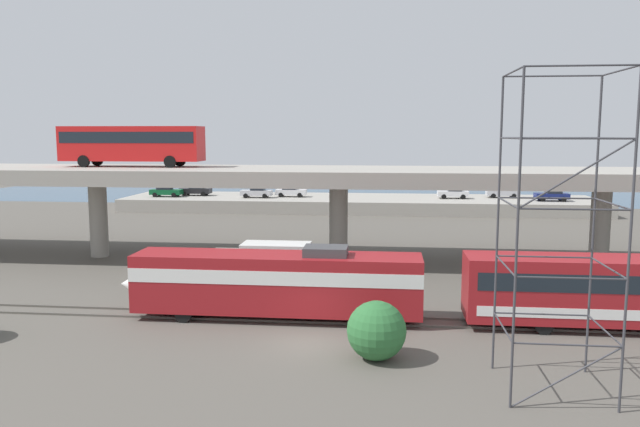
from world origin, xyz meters
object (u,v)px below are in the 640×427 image
service_truck_west (264,263)px  parked_car_2 (166,191)px  train_locomotive (263,280)px  parked_car_1 (453,193)px  parked_car_0 (552,195)px  parked_car_6 (196,190)px  scaffolding_tower (559,224)px  parked_car_4 (257,192)px  parked_car_3 (503,192)px  transit_bus_on_overpass (132,142)px  parked_car_5 (291,191)px

service_truck_west → parked_car_2: 47.54m
train_locomotive → parked_car_1: train_locomotive is taller
parked_car_0 → parked_car_6: 48.35m
parked_car_1 → parked_car_6: same height
scaffolding_tower → parked_car_0: (14.68, 57.50, -4.36)m
train_locomotive → parked_car_1: size_ratio=4.20×
train_locomotive → parked_car_4: 50.30m
parked_car_2 → parked_car_4: 12.81m
parked_car_2 → parked_car_0: bearing=-0.0°
parked_car_2 → service_truck_west: bearing=-62.2°
service_truck_west → parked_car_3: (24.15, 45.78, 0.84)m
service_truck_west → parked_car_0: bearing=-125.3°
transit_bus_on_overpass → parked_car_6: (-5.45, 34.30, -7.19)m
service_truck_west → parked_car_5: 44.04m
parked_car_1 → parked_car_4: same height
scaffolding_tower → service_truck_west: bearing=134.1°
parked_car_0 → parked_car_1: size_ratio=1.03×
transit_bus_on_overpass → parked_car_4: bearing=83.3°
train_locomotive → transit_bus_on_overpass: transit_bus_on_overpass is taller
parked_car_0 → parked_car_6: bearing=-2.6°
scaffolding_tower → parked_car_1: size_ratio=3.12×
train_locomotive → parked_car_2: size_ratio=3.97×
parked_car_0 → scaffolding_tower: bearing=75.7°
parked_car_0 → parked_car_1: bearing=-8.6°
train_locomotive → service_truck_west: (-1.38, 7.03, -0.55)m
parked_car_4 → scaffolding_tower: bearing=113.0°
parked_car_1 → parked_car_2: (-39.46, -1.87, 0.00)m
parked_car_4 → transit_bus_on_overpass: bearing=83.3°
parked_car_5 → parked_car_3: bearing=4.0°
parked_car_0 → parked_car_3: 6.70m
parked_car_0 → parked_car_6: same height
scaffolding_tower → parked_car_2: scaffolding_tower is taller
scaffolding_tower → parked_car_3: bearing=81.5°
parked_car_5 → parked_car_6: (-13.69, 0.40, 0.00)m
parked_car_2 → parked_car_6: size_ratio=0.99×
train_locomotive → parked_car_4: (-10.77, 49.13, 0.28)m
parked_car_0 → parked_car_3: bearing=-34.2°
parked_car_5 → parked_car_6: size_ratio=0.96×
parked_car_4 → parked_car_6: bearing=-12.6°
transit_bus_on_overpass → parked_car_5: bearing=76.3°
parked_car_2 → transit_bus_on_overpass: bearing=-74.3°
service_truck_west → scaffolding_tower: 22.19m
parked_car_0 → parked_car_3: same height
parked_car_1 → parked_car_5: bearing=0.4°
parked_car_6 → transit_bus_on_overpass: bearing=99.0°
parked_car_3 → parked_car_4: bearing=6.3°
transit_bus_on_overpass → parked_car_1: 46.21m
parked_car_0 → parked_car_4: same height
train_locomotive → parked_car_6: size_ratio=3.92×
parked_car_3 → parked_car_1: bearing=15.3°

